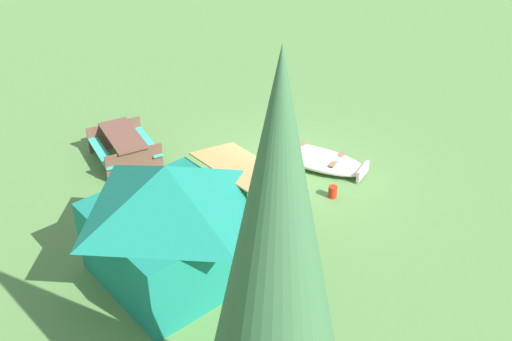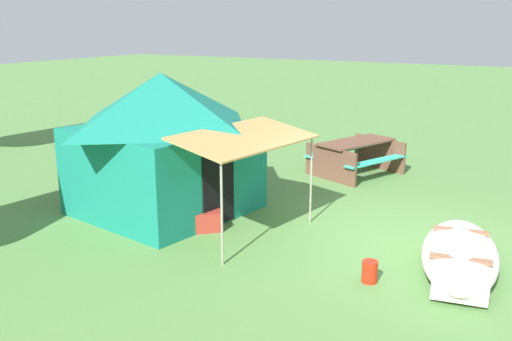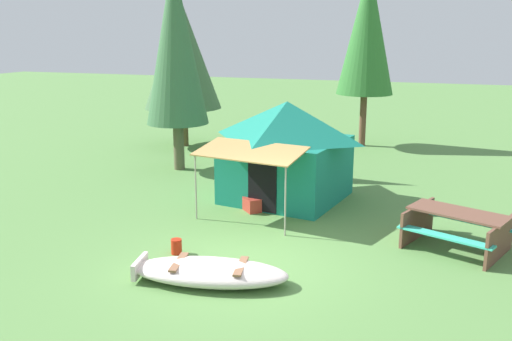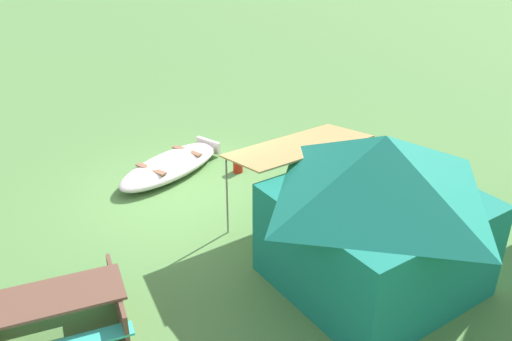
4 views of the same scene
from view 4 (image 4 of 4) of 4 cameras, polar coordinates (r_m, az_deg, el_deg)
name	(u,v)px [view 4 (image 4 of 4)]	position (r m, az deg, el deg)	size (l,w,h in m)	color
ground_plane	(185,194)	(11.54, -7.28, -2.37)	(80.00, 80.00, 0.00)	#568543
beached_rowboat	(170,165)	(12.29, -8.79, 0.54)	(2.92, 1.52, 0.38)	silver
canvas_cabin_tent	(377,210)	(8.54, 12.34, -4.03)	(3.38, 4.41, 2.56)	#177A66
picnic_table	(55,313)	(8.26, -19.94, -13.59)	(2.30, 2.09, 0.79)	brown
cooler_box	(330,229)	(10.12, 7.65, -5.95)	(0.55, 0.32, 0.33)	#AD3429
fuel_can	(238,166)	(12.24, -1.87, 0.51)	(0.21, 0.21, 0.30)	red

